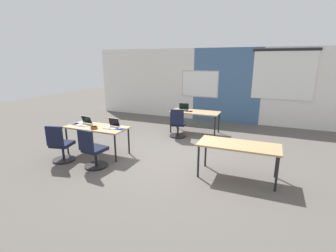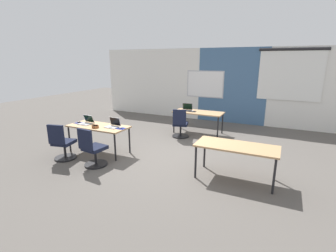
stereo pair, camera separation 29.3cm
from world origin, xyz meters
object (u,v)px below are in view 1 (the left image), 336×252
object	(u,v)px
laptop_near_left_inner	(112,126)
mouse_near_left_end	(76,123)
mouse_near_left_inner	(120,128)
snack_bowl	(94,127)
desk_far_center	(195,113)
mouse_far_left	(189,111)
chair_far_left	(178,126)
laptop_near_left_end	(84,123)
chair_near_left_end	(61,147)
laptop_far_left	(183,109)
chair_near_left_inner	(93,152)
desk_near_left	(97,129)
desk_near_right	(239,147)

from	to	relation	value
laptop_near_left_inner	mouse_near_left_end	bearing A→B (deg)	-173.90
mouse_near_left_inner	snack_bowl	distance (m)	0.65
desk_far_center	mouse_far_left	size ratio (longest dim) A/B	15.36
chair_far_left	laptop_near_left_end	distance (m)	2.79
chair_near_left_end	snack_bowl	distance (m)	0.88
laptop_near_left_inner	snack_bowl	xyz separation A→B (m)	(-0.35, -0.25, -0.01)
mouse_near_left_inner	laptop_near_left_end	distance (m)	1.09
mouse_near_left_end	snack_bowl	world-z (taller)	snack_bowl
desk_far_center	mouse_far_left	world-z (taller)	mouse_far_left
laptop_far_left	laptop_near_left_end	bearing A→B (deg)	-130.03
mouse_near_left_inner	chair_near_left_end	size ratio (longest dim) A/B	0.12
desk_far_center	laptop_near_left_inner	world-z (taller)	laptop_near_left_inner
chair_near_left_inner	laptop_far_left	size ratio (longest dim) A/B	2.50
desk_far_center	laptop_near_left_end	size ratio (longest dim) A/B	4.65
laptop_near_left_inner	laptop_near_left_end	bearing A→B (deg)	-173.59
chair_near_left_inner	chair_far_left	world-z (taller)	same
chair_near_left_inner	snack_bowl	distance (m)	0.80
chair_near_left_inner	chair_far_left	bearing A→B (deg)	-102.41
snack_bowl	desk_near_left	bearing A→B (deg)	111.06
desk_near_left	laptop_far_left	size ratio (longest dim) A/B	4.35
chair_far_left	mouse_near_left_end	bearing A→B (deg)	31.56
laptop_near_left_inner	mouse_far_left	bearing A→B (deg)	69.93
chair_far_left	mouse_near_left_inner	bearing A→B (deg)	56.88
laptop_near_left_inner	mouse_far_left	size ratio (longest dim) A/B	3.30
desk_near_left	chair_near_left_inner	size ratio (longest dim) A/B	1.74
mouse_far_left	mouse_near_left_end	distance (m)	3.53
chair_near_left_end	snack_bowl	xyz separation A→B (m)	(0.53, 0.60, 0.38)
chair_far_left	desk_far_center	bearing A→B (deg)	-129.62
desk_near_left	mouse_near_left_inner	world-z (taller)	mouse_near_left_inner
laptop_near_left_end	chair_near_left_end	xyz separation A→B (m)	(-0.04, -0.80, -0.39)
mouse_near_left_inner	laptop_near_left_end	size ratio (longest dim) A/B	0.33
desk_near_left	desk_far_center	world-z (taller)	same
desk_far_center	mouse_near_left_inner	size ratio (longest dim) A/B	14.16
mouse_far_left	laptop_near_left_end	bearing A→B (deg)	-125.85
laptop_near_left_inner	chair_far_left	world-z (taller)	laptop_near_left_inner
desk_near_right	desk_far_center	world-z (taller)	same
desk_near_left	mouse_near_left_inner	size ratio (longest dim) A/B	14.16
chair_far_left	mouse_near_left_end	distance (m)	2.97
desk_near_left	mouse_near_left_end	xyz separation A→B (m)	(-0.66, 0.00, 0.08)
desk_near_right	snack_bowl	size ratio (longest dim) A/B	9.01
laptop_near_left_inner	chair_near_left_inner	distance (m)	0.92
desk_far_center	laptop_far_left	world-z (taller)	laptop_far_left
laptop_far_left	chair_far_left	bearing A→B (deg)	-92.49
mouse_near_left_inner	chair_far_left	bearing A→B (deg)	70.65
mouse_near_left_inner	chair_near_left_end	xyz separation A→B (m)	(-1.14, -0.82, -0.36)
laptop_far_left	laptop_near_left_inner	bearing A→B (deg)	-116.48
desk_near_left	snack_bowl	xyz separation A→B (m)	(0.07, -0.19, 0.10)
desk_near_left	laptop_near_left_inner	bearing A→B (deg)	8.26
chair_near_left_inner	laptop_near_left_end	distance (m)	1.24
desk_near_left	desk_near_right	xyz separation A→B (m)	(3.50, 0.00, 0.00)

